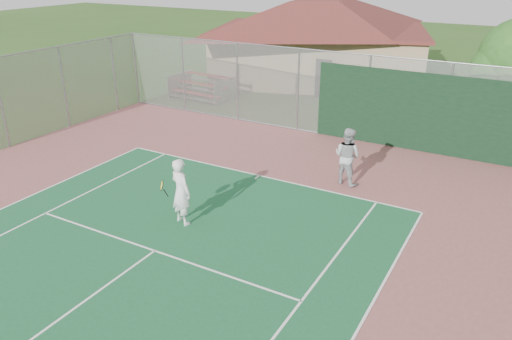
{
  "coord_description": "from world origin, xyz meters",
  "views": [
    {
      "loc": [
        7.62,
        -1.8,
        6.92
      ],
      "look_at": [
        1.03,
        9.84,
        1.2
      ],
      "focal_mm": 35.0,
      "sensor_mm": 36.0,
      "label": 1
    }
  ],
  "objects_px": {
    "bleachers": "(202,87)",
    "player_grey_back": "(347,157)",
    "clubhouse": "(320,32)",
    "player_white_front": "(181,192)"
  },
  "relations": [
    {
      "from": "bleachers",
      "to": "player_grey_back",
      "type": "xyz_separation_m",
      "value": [
        10.47,
        -6.61,
        0.34
      ]
    },
    {
      "from": "clubhouse",
      "to": "player_grey_back",
      "type": "xyz_separation_m",
      "value": [
        6.86,
        -13.72,
        -1.86
      ]
    },
    {
      "from": "clubhouse",
      "to": "player_grey_back",
      "type": "bearing_deg",
      "value": -80.99
    },
    {
      "from": "player_white_front",
      "to": "player_grey_back",
      "type": "relative_size",
      "value": 1.01
    },
    {
      "from": "clubhouse",
      "to": "player_grey_back",
      "type": "distance_m",
      "value": 15.45
    },
    {
      "from": "clubhouse",
      "to": "bleachers",
      "type": "distance_m",
      "value": 8.27
    },
    {
      "from": "bleachers",
      "to": "player_grey_back",
      "type": "distance_m",
      "value": 12.38
    },
    {
      "from": "player_white_front",
      "to": "bleachers",
      "type": "bearing_deg",
      "value": -39.73
    },
    {
      "from": "clubhouse",
      "to": "bleachers",
      "type": "relative_size",
      "value": 4.64
    },
    {
      "from": "bleachers",
      "to": "clubhouse",
      "type": "bearing_deg",
      "value": 68.16
    }
  ]
}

